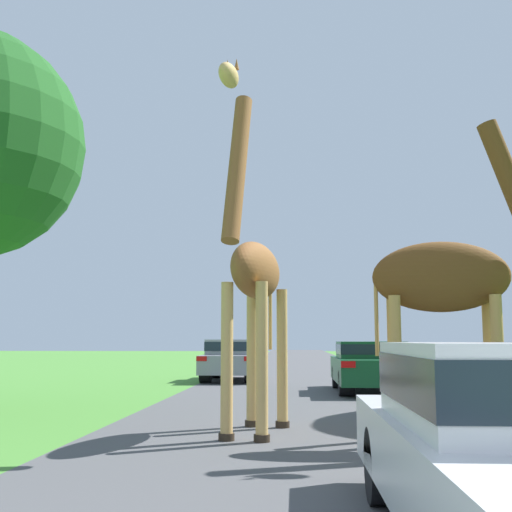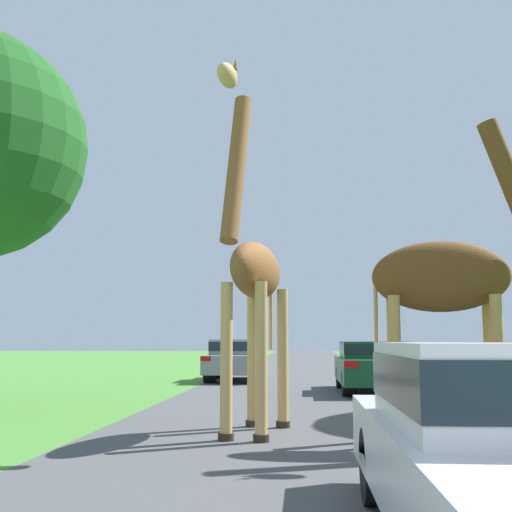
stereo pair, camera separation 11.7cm
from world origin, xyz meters
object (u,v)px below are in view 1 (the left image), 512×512
object	(u,v)px
giraffe_near_road	(254,275)
car_queue_left	(370,365)
giraffe_companion	(451,277)
car_queue_right	(232,358)

from	to	relation	value
giraffe_near_road	car_queue_left	xyz separation A→B (m)	(2.67, 8.10, -1.66)
giraffe_companion	car_queue_right	distance (m)	14.23
giraffe_near_road	giraffe_companion	xyz separation A→B (m)	(2.81, -0.65, -0.11)
giraffe_near_road	car_queue_left	world-z (taller)	giraffe_near_road
car_queue_left	giraffe_near_road	bearing A→B (deg)	-108.21
car_queue_right	car_queue_left	world-z (taller)	car_queue_right
giraffe_near_road	giraffe_companion	bearing A→B (deg)	176.91
car_queue_right	car_queue_left	bearing A→B (deg)	-47.76
car_queue_right	car_queue_left	distance (m)	6.34
giraffe_companion	car_queue_left	world-z (taller)	giraffe_companion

